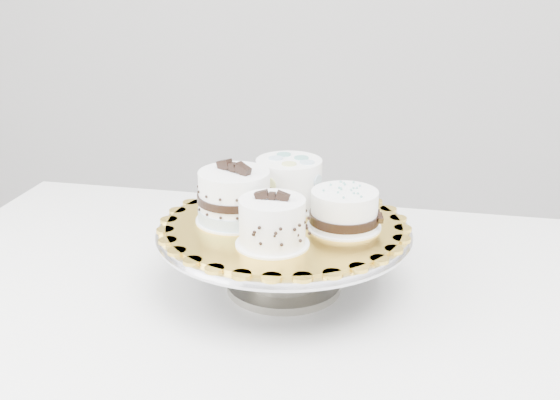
# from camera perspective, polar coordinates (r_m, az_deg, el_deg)

# --- Properties ---
(table) EXTENTS (1.40, 1.01, 0.75)m
(table) POSITION_cam_1_polar(r_m,az_deg,el_deg) (1.10, 0.93, -11.54)
(table) COLOR white
(table) RESTS_ON floor
(cake_stand) EXTENTS (0.39, 0.39, 0.10)m
(cake_stand) POSITION_cam_1_polar(r_m,az_deg,el_deg) (1.07, 0.32, -3.76)
(cake_stand) COLOR gray
(cake_stand) RESTS_ON table
(cake_board) EXTENTS (0.47, 0.47, 0.01)m
(cake_board) POSITION_cam_1_polar(r_m,az_deg,el_deg) (1.06, 0.33, -2.01)
(cake_board) COLOR gold
(cake_board) RESTS_ON cake_stand
(cake_swirl) EXTENTS (0.10, 0.10, 0.08)m
(cake_swirl) POSITION_cam_1_polar(r_m,az_deg,el_deg) (0.97, -0.63, -1.92)
(cake_swirl) COLOR white
(cake_swirl) RESTS_ON cake_board
(cake_banded) EXTENTS (0.15, 0.15, 0.10)m
(cake_banded) POSITION_cam_1_polar(r_m,az_deg,el_deg) (1.06, -3.72, 0.14)
(cake_banded) COLOR white
(cake_banded) RESTS_ON cake_board
(cake_dots) EXTENTS (0.14, 0.14, 0.08)m
(cake_dots) POSITION_cam_1_polar(r_m,az_deg,el_deg) (1.11, 0.72, 1.43)
(cake_dots) COLOR white
(cake_dots) RESTS_ON cake_board
(cake_ribbon) EXTENTS (0.12, 0.12, 0.06)m
(cake_ribbon) POSITION_cam_1_polar(r_m,az_deg,el_deg) (1.04, 5.30, -0.85)
(cake_ribbon) COLOR white
(cake_ribbon) RESTS_ON cake_board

